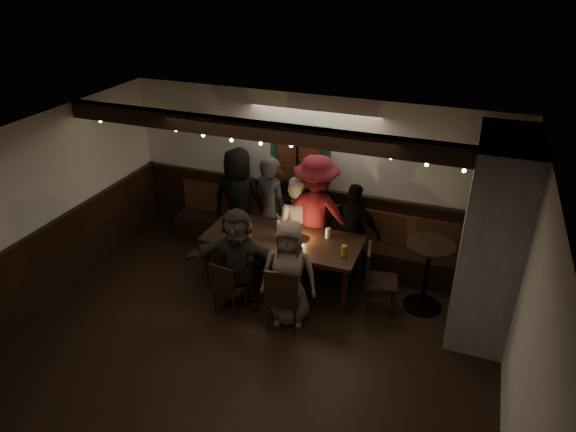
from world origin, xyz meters
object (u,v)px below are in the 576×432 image
at_px(chair_end, 375,275).
at_px(person_b, 272,209).
at_px(person_e, 353,231).
at_px(person_c, 296,222).
at_px(high_top, 428,268).
at_px(person_d, 316,214).
at_px(person_g, 289,273).
at_px(person_a, 239,200).
at_px(chair_near_left, 226,286).
at_px(person_f, 238,260).
at_px(dining_table, 283,242).
at_px(chair_near_right, 283,296).

relative_size(chair_end, person_b, 0.55).
bearing_deg(person_e, person_c, 14.81).
relative_size(chair_end, high_top, 0.94).
xyz_separation_m(person_d, person_g, (0.09, -1.38, -0.18)).
bearing_deg(person_a, person_d, 166.61).
xyz_separation_m(chair_end, person_e, (-0.50, 0.73, 0.21)).
relative_size(chair_near_left, person_g, 0.55).
bearing_deg(person_a, person_c, 164.67).
bearing_deg(person_g, person_c, 94.19).
bearing_deg(person_f, person_e, 37.21).
height_order(dining_table, person_b, person_b).
bearing_deg(person_e, person_b, 12.56).
height_order(dining_table, chair_near_left, dining_table).
relative_size(dining_table, high_top, 2.20).
distance_m(high_top, person_e, 1.24).
relative_size(dining_table, person_b, 1.29).
distance_m(chair_near_right, high_top, 2.01).
bearing_deg(dining_table, person_g, -63.35).
bearing_deg(chair_end, person_f, -160.61).
xyz_separation_m(person_c, person_g, (0.41, -1.37, 0.01)).
xyz_separation_m(chair_near_right, person_b, (-0.82, 1.62, 0.33)).
height_order(chair_end, person_b, person_b).
bearing_deg(chair_near_left, person_c, 75.14).
height_order(chair_end, high_top, high_top).
bearing_deg(person_c, person_g, 103.42).
bearing_deg(person_b, person_e, -156.33).
xyz_separation_m(dining_table, chair_end, (1.37, -0.08, -0.20)).
bearing_deg(person_e, chair_near_right, 86.05).
relative_size(person_b, person_d, 0.94).
distance_m(chair_near_left, high_top, 2.72).
relative_size(chair_near_left, person_d, 0.44).
distance_m(chair_near_left, person_f, 0.38).
relative_size(person_a, person_f, 1.15).
xyz_separation_m(chair_near_right, person_e, (0.50, 1.60, 0.21)).
bearing_deg(chair_end, dining_table, 176.79).
bearing_deg(person_f, person_c, 65.51).
relative_size(person_d, person_g, 1.24).
bearing_deg(person_f, chair_near_left, -116.33).
bearing_deg(high_top, person_e, 158.13).
xyz_separation_m(chair_near_right, person_d, (-0.09, 1.58, 0.39)).
height_order(person_d, person_g, person_d).
height_order(chair_near_right, person_a, person_a).
height_order(person_a, person_g, person_a).
height_order(chair_near_left, chair_end, chair_end).
distance_m(dining_table, person_f, 0.79).
relative_size(person_b, person_e, 1.17).
bearing_deg(dining_table, person_a, 144.27).
relative_size(chair_near_left, high_top, 0.81).
bearing_deg(person_d, person_g, 87.68).
relative_size(dining_table, person_c, 1.52).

